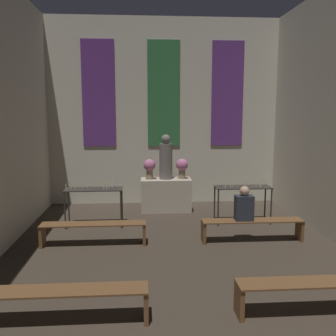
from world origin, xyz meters
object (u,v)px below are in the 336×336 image
object	(u,v)px
pew_second_left	(65,298)
pew_second_right	(315,290)
pew_back_right	(252,225)
pew_back_left	(94,229)
altar	(166,195)
flower_vase_right	(182,167)
person_seated	(244,205)
statue	(166,159)
candle_rack_left	(94,194)
candle_rack_right	(243,191)
flower_vase_left	(150,167)

from	to	relation	value
pew_second_left	pew_second_right	world-z (taller)	same
pew_second_right	pew_back_right	bearing A→B (deg)	90.00
pew_second_right	pew_back_left	world-z (taller)	same
altar	pew_second_right	distance (m)	5.54
flower_vase_right	person_seated	distance (m)	2.74
altar	pew_back_right	distance (m)	2.98
pew_second_left	pew_back_right	bearing A→B (deg)	41.06
statue	candle_rack_left	bearing A→B (deg)	-144.57
person_seated	candle_rack_right	bearing A→B (deg)	75.74
pew_back_right	pew_second_right	bearing A→B (deg)	-90.00
flower_vase_right	person_seated	world-z (taller)	flower_vase_right
altar	pew_back_left	bearing A→B (deg)	-122.51
statue	person_seated	distance (m)	2.96
statue	pew_back_left	size ratio (longest dim) A/B	0.57
statue	candle_rack_right	size ratio (longest dim) A/B	0.90
statue	flower_vase_left	xyz separation A→B (m)	(-0.43, 0.00, -0.21)
flower_vase_left	person_seated	distance (m)	3.15
candle_rack_right	pew_back_right	xyz separation A→B (m)	(-0.14, -1.28, -0.43)
statue	flower_vase_left	size ratio (longest dim) A/B	2.21
statue	candle_rack_right	world-z (taller)	statue
candle_rack_right	pew_second_left	xyz separation A→B (m)	(-3.34, -4.06, -0.43)
statue	pew_second_left	distance (m)	5.64
candle_rack_left	pew_second_right	distance (m)	5.28
person_seated	pew_second_left	bearing A→B (deg)	-137.27
pew_second_left	pew_back_left	distance (m)	2.79
flower_vase_left	altar	bearing A→B (deg)	0.00
flower_vase_left	pew_back_left	size ratio (longest dim) A/B	0.26
pew_second_left	pew_back_left	bearing A→B (deg)	90.00
pew_second_left	person_seated	bearing A→B (deg)	42.73
candle_rack_left	pew_back_left	world-z (taller)	candle_rack_left
altar	candle_rack_right	bearing A→B (deg)	-35.37
candle_rack_right	pew_second_right	distance (m)	4.09
flower_vase_left	candle_rack_right	distance (m)	2.54
pew_back_right	statue	bearing A→B (deg)	122.51
candle_rack_left	pew_back_left	distance (m)	1.35
candle_rack_right	pew_back_left	xyz separation A→B (m)	(-3.34, -1.28, -0.43)
flower_vase_left	pew_second_right	bearing A→B (deg)	-69.05
flower_vase_left	pew_second_right	world-z (taller)	flower_vase_left
candle_rack_right	pew_second_left	bearing A→B (deg)	-129.45
altar	pew_back_left	distance (m)	2.98
flower_vase_left	candle_rack_right	bearing A→B (deg)	-29.66
pew_back_right	candle_rack_left	bearing A→B (deg)	159.12
statue	pew_back_right	distance (m)	3.16
candle_rack_left	flower_vase_right	bearing A→B (deg)	29.72
candle_rack_right	person_seated	world-z (taller)	person_seated
statue	pew_back_right	bearing A→B (deg)	-57.49
statue	pew_second_left	bearing A→B (deg)	-106.80
candle_rack_right	pew_second_right	size ratio (longest dim) A/B	0.63
pew_back_left	flower_vase_right	bearing A→B (deg)	51.06
pew_second_right	candle_rack_right	bearing A→B (deg)	88.00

